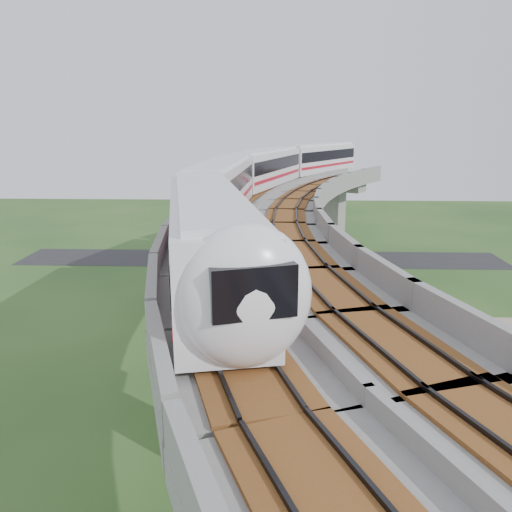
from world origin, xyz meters
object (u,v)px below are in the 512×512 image
object	(u,v)px
car_red	(488,390)
car_dark	(427,328)
car_white	(400,414)
metro_train	(271,177)

from	to	relation	value
car_red	car_dark	xyz separation A→B (m)	(-0.93, 9.42, 0.05)
car_red	car_white	bearing A→B (deg)	-106.76
car_white	car_red	size ratio (longest dim) A/B	1.03
metro_train	car_dark	size ratio (longest dim) A/B	13.73
metro_train	car_white	size ratio (longest dim) A/B	16.48
car_dark	metro_train	bearing A→B (deg)	89.97
car_white	car_dark	distance (m)	13.33
metro_train	car_dark	xyz separation A→B (m)	(12.55, -3.07, -11.63)
car_white	car_dark	size ratio (longest dim) A/B	0.83
metro_train	car_white	xyz separation A→B (m)	(7.45, -15.38, -11.64)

